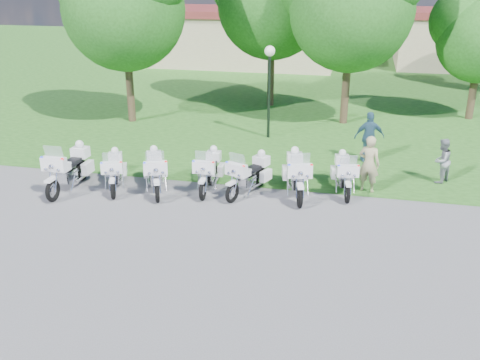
% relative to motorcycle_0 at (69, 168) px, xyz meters
% --- Properties ---
extents(ground, '(100.00, 100.00, 0.00)m').
position_rel_motorcycle_0_xyz_m(ground, '(6.02, -1.54, -0.73)').
color(ground, '#56565B').
rests_on(ground, ground).
extents(grass_lawn, '(100.00, 48.00, 0.01)m').
position_rel_motorcycle_0_xyz_m(grass_lawn, '(6.02, 25.46, -0.73)').
color(grass_lawn, '#27561B').
rests_on(grass_lawn, ground).
extents(motorcycle_0, '(0.86, 2.60, 1.75)m').
position_rel_motorcycle_0_xyz_m(motorcycle_0, '(0.00, 0.00, 0.00)').
color(motorcycle_0, black).
rests_on(motorcycle_0, ground).
extents(motorcycle_1, '(1.22, 2.11, 1.49)m').
position_rel_motorcycle_0_xyz_m(motorcycle_1, '(1.43, 0.37, -0.11)').
color(motorcycle_1, black).
rests_on(motorcycle_1, ground).
extents(motorcycle_2, '(1.38, 2.25, 1.61)m').
position_rel_motorcycle_0_xyz_m(motorcycle_2, '(2.83, 0.50, -0.06)').
color(motorcycle_2, black).
rests_on(motorcycle_2, ground).
extents(motorcycle_3, '(0.83, 2.33, 1.56)m').
position_rel_motorcycle_0_xyz_m(motorcycle_3, '(4.51, 1.02, -0.08)').
color(motorcycle_3, black).
rests_on(motorcycle_3, ground).
extents(motorcycle_4, '(1.29, 2.22, 1.57)m').
position_rel_motorcycle_0_xyz_m(motorcycle_4, '(5.87, 0.98, -0.08)').
color(motorcycle_4, black).
rests_on(motorcycle_4, ground).
extents(motorcycle_5, '(1.17, 2.47, 1.68)m').
position_rel_motorcycle_0_xyz_m(motorcycle_5, '(7.38, 1.19, -0.03)').
color(motorcycle_5, black).
rests_on(motorcycle_5, ground).
extents(motorcycle_6, '(0.97, 2.21, 1.50)m').
position_rel_motorcycle_0_xyz_m(motorcycle_6, '(8.87, 1.78, -0.11)').
color(motorcycle_6, black).
rests_on(motorcycle_6, ground).
extents(lamp_post, '(0.44, 0.44, 3.92)m').
position_rel_motorcycle_0_xyz_m(lamp_post, '(5.38, 7.24, 2.25)').
color(lamp_post, black).
rests_on(lamp_post, ground).
extents(building_west, '(14.56, 8.32, 4.10)m').
position_rel_motorcycle_0_xyz_m(building_west, '(0.02, 26.46, 1.34)').
color(building_west, tan).
rests_on(building_west, ground).
extents(building_east, '(11.44, 7.28, 4.10)m').
position_rel_motorcycle_0_xyz_m(building_east, '(17.02, 28.46, 1.34)').
color(building_east, tan).
rests_on(building_east, ground).
extents(bystander_a, '(0.78, 0.61, 1.90)m').
position_rel_motorcycle_0_xyz_m(bystander_a, '(9.63, 1.96, 0.22)').
color(bystander_a, tan).
rests_on(bystander_a, ground).
extents(bystander_b, '(0.92, 0.95, 1.55)m').
position_rel_motorcycle_0_xyz_m(bystander_b, '(12.04, 3.34, 0.04)').
color(bystander_b, gray).
rests_on(bystander_b, ground).
extents(bystander_c, '(1.20, 0.70, 1.91)m').
position_rel_motorcycle_0_xyz_m(bystander_c, '(9.62, 5.02, 0.23)').
color(bystander_c, '#2E546F').
rests_on(bystander_c, ground).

